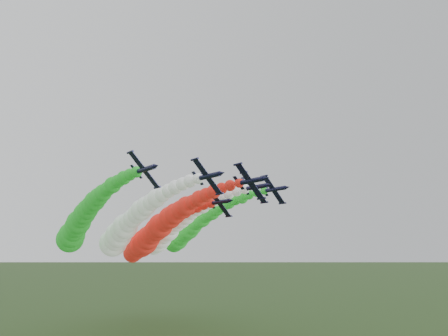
{
  "coord_description": "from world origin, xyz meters",
  "views": [
    {
      "loc": [
        -61.57,
        -85.55,
        23.56
      ],
      "look_at": [
        3.39,
        -2.12,
        43.89
      ],
      "focal_mm": 35.0,
      "sensor_mm": 36.0,
      "label": 1
    }
  ],
  "objects_px": {
    "jet_inner_left": "(127,227)",
    "jet_inner_right": "(171,229)",
    "jet_lead": "(160,229)",
    "jet_outer_right": "(191,229)",
    "jet_outer_left": "(81,222)",
    "jet_trail": "(148,239)"
  },
  "relations": [
    {
      "from": "jet_inner_left",
      "to": "jet_inner_right",
      "type": "height_order",
      "value": "jet_inner_left"
    },
    {
      "from": "jet_lead",
      "to": "jet_outer_right",
      "type": "height_order",
      "value": "jet_outer_right"
    },
    {
      "from": "jet_inner_right",
      "to": "jet_outer_left",
      "type": "relative_size",
      "value": 0.99
    },
    {
      "from": "jet_inner_right",
      "to": "jet_outer_right",
      "type": "bearing_deg",
      "value": 24.85
    },
    {
      "from": "jet_lead",
      "to": "jet_trail",
      "type": "distance_m",
      "value": 22.02
    },
    {
      "from": "jet_outer_left",
      "to": "jet_trail",
      "type": "bearing_deg",
      "value": 15.38
    },
    {
      "from": "jet_lead",
      "to": "jet_outer_left",
      "type": "height_order",
      "value": "jet_outer_left"
    },
    {
      "from": "jet_outer_right",
      "to": "jet_outer_left",
      "type": "bearing_deg",
      "value": -177.64
    },
    {
      "from": "jet_lead",
      "to": "jet_outer_left",
      "type": "relative_size",
      "value": 0.99
    },
    {
      "from": "jet_trail",
      "to": "jet_outer_left",
      "type": "bearing_deg",
      "value": -164.62
    },
    {
      "from": "jet_inner_right",
      "to": "jet_outer_right",
      "type": "distance_m",
      "value": 12.6
    },
    {
      "from": "jet_inner_left",
      "to": "jet_trail",
      "type": "distance_m",
      "value": 20.58
    },
    {
      "from": "jet_inner_right",
      "to": "jet_outer_right",
      "type": "relative_size",
      "value": 1.0
    },
    {
      "from": "jet_inner_left",
      "to": "jet_inner_right",
      "type": "distance_m",
      "value": 17.82
    },
    {
      "from": "jet_lead",
      "to": "jet_trail",
      "type": "bearing_deg",
      "value": 71.09
    },
    {
      "from": "jet_inner_left",
      "to": "jet_trail",
      "type": "bearing_deg",
      "value": 43.74
    },
    {
      "from": "jet_lead",
      "to": "jet_inner_left",
      "type": "distance_m",
      "value": 10.11
    },
    {
      "from": "jet_inner_left",
      "to": "jet_outer_left",
      "type": "xyz_separation_m",
      "value": [
        -11.82,
        6.79,
        1.39
      ]
    },
    {
      "from": "jet_inner_right",
      "to": "jet_outer_left",
      "type": "xyz_separation_m",
      "value": [
        -29.34,
        3.6,
        1.37
      ]
    },
    {
      "from": "jet_inner_right",
      "to": "jet_outer_right",
      "type": "height_order",
      "value": "jet_outer_right"
    },
    {
      "from": "jet_lead",
      "to": "jet_outer_left",
      "type": "distance_m",
      "value": 23.69
    },
    {
      "from": "jet_inner_right",
      "to": "jet_trail",
      "type": "bearing_deg",
      "value": 104.46
    }
  ]
}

